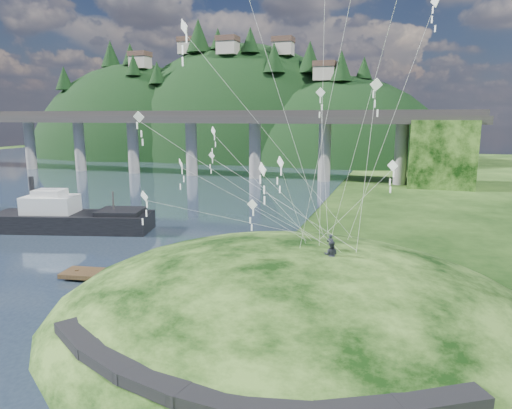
% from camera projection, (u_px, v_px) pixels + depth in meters
% --- Properties ---
extents(ground, '(320.00, 320.00, 0.00)m').
position_uv_depth(ground, '(176.00, 314.00, 31.99)').
color(ground, black).
rests_on(ground, ground).
extents(grass_hill, '(36.00, 32.00, 13.00)m').
position_uv_depth(grass_hill, '(293.00, 338.00, 31.77)').
color(grass_hill, black).
rests_on(grass_hill, ground).
extents(footpath, '(22.29, 5.84, 0.83)m').
position_uv_depth(footpath, '(223.00, 381.00, 20.26)').
color(footpath, black).
rests_on(footpath, ground).
extents(bridge, '(160.00, 11.00, 15.00)m').
position_uv_depth(bridge, '(213.00, 134.00, 103.57)').
color(bridge, '#2D2B2B').
rests_on(bridge, ground).
extents(far_ridge, '(153.00, 70.00, 94.50)m').
position_uv_depth(far_ridge, '(227.00, 177.00, 160.67)').
color(far_ridge, black).
rests_on(far_ridge, ground).
extents(work_barge, '(19.56, 9.61, 6.61)m').
position_uv_depth(work_barge, '(70.00, 218.00, 55.07)').
color(work_barge, black).
rests_on(work_barge, ground).
extents(wooden_dock, '(15.24, 4.54, 1.08)m').
position_uv_depth(wooden_dock, '(148.00, 277.00, 38.10)').
color(wooden_dock, '#3B2918').
rests_on(wooden_dock, ground).
extents(kite_flyers, '(1.15, 2.99, 1.87)m').
position_uv_depth(kite_flyers, '(331.00, 239.00, 29.57)').
color(kite_flyers, '#272A34').
rests_on(kite_flyers, ground).
extents(kite_swarm, '(18.28, 16.74, 20.71)m').
position_uv_depth(kite_swarm, '(284.00, 87.00, 28.52)').
color(kite_swarm, white).
rests_on(kite_swarm, ground).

